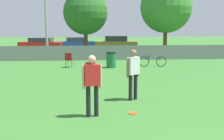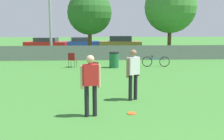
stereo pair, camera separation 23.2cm
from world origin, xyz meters
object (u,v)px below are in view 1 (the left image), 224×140
frisbee_disc (133,113)px  parked_car_red (41,43)px  tree_near_pole (85,13)px  folding_chair_sideline (69,59)px  bicycle_sideline (153,61)px  parked_car_tan (116,43)px  player_defender_red (92,81)px  tree_far_right (166,7)px  player_receiver_white (133,71)px  trash_bin (111,60)px  gear_bag_sideline (90,65)px  parked_car_blue (76,43)px

frisbee_disc → parked_car_red: bearing=105.4°
tree_near_pole → parked_car_red: (-4.90, 7.74, -2.97)m
frisbee_disc → folding_chair_sideline: size_ratio=0.30×
bicycle_sideline → parked_car_red: (-9.14, 13.75, 0.31)m
folding_chair_sideline → parked_car_tan: parked_car_tan is taller
player_defender_red → tree_far_right: bearing=56.3°
parked_car_red → parked_car_tan: 8.24m
tree_far_right → player_receiver_white: tree_far_right is taller
tree_near_pole → frisbee_disc: (1.47, -15.42, -3.60)m
tree_near_pole → bicycle_sideline: 8.06m
parked_car_red → parked_car_tan: (8.04, -1.78, 0.08)m
folding_chair_sideline → trash_bin: trash_bin is taller
frisbee_disc → parked_car_tan: parked_car_tan is taller
tree_near_pole → gear_bag_sideline: bearing=-87.1°
trash_bin → parked_car_red: (-6.48, 13.97, 0.15)m
gear_bag_sideline → parked_car_red: 14.55m
frisbee_disc → tree_far_right: bearing=71.4°
parked_car_blue → parked_car_tan: bearing=-39.8°
parked_car_blue → trash_bin: bearing=-88.3°
player_defender_red → parked_car_red: 23.88m
tree_near_pole → parked_car_blue: (-1.19, 8.55, -2.99)m
tree_far_right → trash_bin: 8.97m
player_receiver_white → player_defender_red: bearing=-162.6°
tree_near_pole → trash_bin: tree_near_pole is taller
folding_chair_sideline → parked_car_blue: size_ratio=0.21×
tree_far_right → gear_bag_sideline: size_ratio=10.04×
bicycle_sideline → parked_car_blue: (-5.44, 14.56, 0.29)m
frisbee_disc → parked_car_tan: size_ratio=0.06×
player_receiver_white → frisbee_disc: bearing=-131.2°
folding_chair_sideline → trash_bin: (2.59, -0.28, -0.04)m
trash_bin → parked_car_tan: 12.30m
player_receiver_white → gear_bag_sideline: 8.20m
tree_near_pole → parked_car_red: tree_near_pole is taller
parked_car_blue → gear_bag_sideline: bearing=-93.0°
bicycle_sideline → gear_bag_sideline: (-3.94, 0.17, -0.19)m
tree_far_right → player_defender_red: 17.28m
player_defender_red → gear_bag_sideline: 9.77m
player_defender_red → parked_car_tan: (2.88, 21.53, -0.32)m
tree_near_pole → bicycle_sideline: bearing=-54.8°
frisbee_disc → trash_bin: size_ratio=0.28×
tree_far_right → trash_bin: bearing=-128.8°
bicycle_sideline → gear_bag_sideline: bicycle_sideline is taller
player_receiver_white → player_defender_red: same height
bicycle_sideline → parked_car_tan: (-1.10, 11.97, 0.39)m
gear_bag_sideline → player_receiver_white: bearing=-80.0°
trash_bin → folding_chair_sideline: bearing=173.9°
tree_near_pole → player_defender_red: bearing=-89.0°
player_defender_red → parked_car_blue: player_defender_red is taller
gear_bag_sideline → tree_near_pole: bearing=92.9°
frisbee_disc → bicycle_sideline: size_ratio=0.16×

